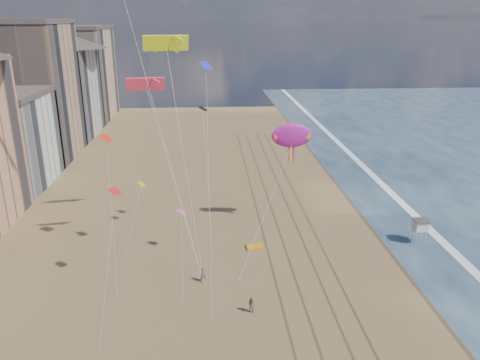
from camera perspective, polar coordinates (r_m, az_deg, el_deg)
name	(u,v)px	position (r m, az deg, el deg)	size (l,w,h in m)	color
wet_sand	(377,203)	(80.94, 16.34, -2.73)	(260.00, 260.00, 0.00)	#42301E
foam	(401,203)	(82.46, 19.09, -2.61)	(260.00, 260.00, 0.00)	white
tracks	(289,232)	(67.89, 5.96, -6.34)	(7.68, 120.00, 0.01)	brown
buildings	(22,100)	(104.03, -25.07, 8.79)	(34.72, 131.35, 29.00)	#C6B284
lifeguard_stand	(420,225)	(67.78, 21.12, -5.17)	(1.92, 1.92, 3.47)	silver
grounded_kite	(255,247)	(63.20, 1.86, -8.14)	(2.37, 1.51, 0.27)	orange
show_kite	(292,136)	(65.25, 6.32, 5.37)	(6.66, 7.78, 20.84)	#A7198D
kite_flyer_a	(203,275)	(55.55, -4.52, -11.42)	(0.67, 0.44, 1.83)	#515D68
kite_flyer_b	(252,305)	(50.21, 1.42, -15.04)	(0.88, 0.68, 1.80)	#8D5C48
parafoils	(139,11)	(57.47, -12.23, 19.49)	(10.85, 9.26, 16.79)	black
small_kites	(154,147)	(57.13, -10.42, 4.00)	(14.17, 18.34, 19.32)	orange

